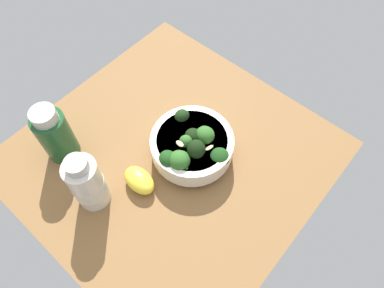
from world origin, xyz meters
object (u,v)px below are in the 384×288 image
(bottle_tall, at_px, (87,183))
(bottle_short, at_px, (55,135))
(lemon_wedge, at_px, (141,181))
(bowl_of_broccoli, at_px, (191,146))

(bottle_tall, height_order, bottle_short, bottle_tall)
(lemon_wedge, height_order, bottle_short, bottle_short)
(bowl_of_broccoli, height_order, bottle_short, bottle_short)
(lemon_wedge, bearing_deg, bottle_short, 15.91)
(bottle_tall, bearing_deg, bottle_short, -11.83)
(bowl_of_broccoli, height_order, lemon_wedge, bowl_of_broccoli)
(bowl_of_broccoli, distance_m, bottle_short, 0.27)
(bottle_short, bearing_deg, bottle_tall, 168.17)
(bowl_of_broccoli, relative_size, bottle_tall, 1.24)
(bowl_of_broccoli, bearing_deg, bottle_short, 38.70)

